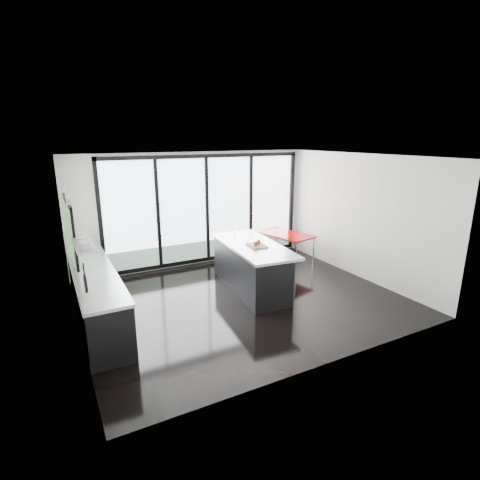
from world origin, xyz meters
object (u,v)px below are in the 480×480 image
island (250,266)px  red_table (285,247)px  bar_stool_far (259,269)px  bar_stool_near (284,274)px

island → red_table: bearing=34.2°
bar_stool_far → red_table: bearing=61.8°
island → red_table: size_ratio=1.80×
bar_stool_near → red_table: bearing=53.1°
bar_stool_near → bar_stool_far: size_ratio=0.89×
bar_stool_near → bar_stool_far: bar_stool_far is taller
bar_stool_near → red_table: 1.85m
bar_stool_far → island: bearing=-142.4°
bar_stool_near → bar_stool_far: bearing=131.1°
bar_stool_near → bar_stool_far: (-0.38, 0.41, 0.04)m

